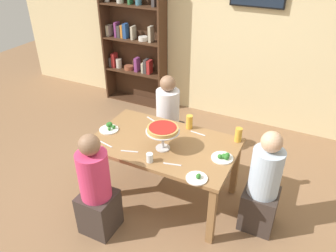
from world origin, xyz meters
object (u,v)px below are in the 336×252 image
object	(u,v)px
salad_plate_far_diner	(109,128)
cutlery_fork_far	(106,144)
diner_near_left	(96,192)
salad_plate_near_diner	(197,178)
diner_far_left	(168,122)
deep_dish_pizza_stand	(163,131)
cutlery_knife_far	(172,164)
water_glass_clear_near	(150,158)
dining_table	(164,149)
beer_glass_amber_short	(189,122)
cutlery_knife_near	(198,133)
bookshelf	(134,39)
diner_head_east	(262,189)
beer_glass_amber_tall	(238,135)
cutlery_spare_fork	(129,151)
cutlery_fork_near	(152,120)
salad_plate_spare	(223,157)

from	to	relation	value
salad_plate_far_diner	cutlery_fork_far	world-z (taller)	salad_plate_far_diner
diner_near_left	salad_plate_near_diner	xyz separation A→B (m)	(0.91, 0.33, 0.26)
salad_plate_near_diner	cutlery_fork_far	xyz separation A→B (m)	(-1.07, 0.09, -0.01)
diner_far_left	deep_dish_pizza_stand	xyz separation A→B (m)	(0.37, -0.88, 0.47)
diner_far_left	salad_plate_near_diner	xyz separation A→B (m)	(0.87, -1.17, 0.26)
cutlery_knife_far	water_glass_clear_near	bearing A→B (deg)	-179.81
dining_table	beer_glass_amber_short	xyz separation A→B (m)	(0.13, 0.39, 0.17)
deep_dish_pizza_stand	salad_plate_near_diner	distance (m)	0.61
cutlery_knife_near	cutlery_knife_far	bearing A→B (deg)	94.41
bookshelf	beer_glass_amber_short	size ratio (longest dim) A/B	13.63
diner_head_east	cutlery_fork_far	xyz separation A→B (m)	(-1.61, -0.33, 0.25)
beer_glass_amber_tall	cutlery_spare_fork	xyz separation A→B (m)	(-0.94, -0.67, -0.08)
beer_glass_amber_tall	cutlery_knife_near	distance (m)	0.45
bookshelf	salad_plate_near_diner	world-z (taller)	bookshelf
bookshelf	beer_glass_amber_tall	xyz separation A→B (m)	(2.26, -1.65, -0.29)
salad_plate_near_diner	cutlery_spare_fork	world-z (taller)	salad_plate_near_diner
deep_dish_pizza_stand	cutlery_spare_fork	size ratio (longest dim) A/B	1.92
dining_table	salad_plate_far_diner	xyz separation A→B (m)	(-0.67, -0.03, 0.11)
bookshelf	diner_near_left	distance (m)	3.06
dining_table	cutlery_fork_far	bearing A→B (deg)	-150.45
diner_far_left	bookshelf	bearing A→B (deg)	-135.25
salad_plate_near_diner	cutlery_spare_fork	bearing A→B (deg)	173.09
diner_head_east	cutlery_spare_fork	distance (m)	1.38
salad_plate_far_diner	cutlery_fork_near	distance (m)	0.52
diner_far_left	salad_plate_far_diner	bearing A→B (deg)	-22.84
beer_glass_amber_short	diner_head_east	bearing A→B (deg)	-20.82
salad_plate_near_diner	water_glass_clear_near	xyz separation A→B (m)	(-0.51, 0.04, 0.03)
cutlery_fork_near	cutlery_spare_fork	size ratio (longest dim) A/B	1.00
bookshelf	salad_plate_far_diner	distance (m)	2.27
beer_glass_amber_short	dining_table	bearing A→B (deg)	-108.34
deep_dish_pizza_stand	salad_plate_near_diner	bearing A→B (deg)	-30.64
salad_plate_far_diner	cutlery_knife_far	world-z (taller)	salad_plate_far_diner
diner_near_left	cutlery_fork_far	bearing A→B (deg)	20.45
water_glass_clear_near	cutlery_fork_far	world-z (taller)	water_glass_clear_near
salad_plate_spare	cutlery_fork_near	distance (m)	1.06
diner_far_left	salad_plate_spare	bearing A→B (deg)	51.97
salad_plate_near_diner	cutlery_knife_near	xyz separation A→B (m)	(-0.28, 0.72, -0.01)
salad_plate_spare	beer_glass_amber_tall	xyz separation A→B (m)	(0.04, 0.37, 0.06)
cutlery_knife_near	salad_plate_far_diner	bearing A→B (deg)	27.01
diner_near_left	beer_glass_amber_short	xyz separation A→B (m)	(0.50, 1.12, 0.33)
beer_glass_amber_short	water_glass_clear_near	distance (m)	0.75
bookshelf	cutlery_knife_near	distance (m)	2.52
bookshelf	deep_dish_pizza_stand	bearing A→B (deg)	-52.88
dining_table	beer_glass_amber_short	bearing A→B (deg)	71.66
salad_plate_spare	cutlery_knife_near	xyz separation A→B (m)	(-0.40, 0.32, -0.02)
salad_plate_far_diner	salad_plate_spare	bearing A→B (deg)	1.43
salad_plate_near_diner	cutlery_knife_far	size ratio (longest dim) A/B	1.11
cutlery_spare_fork	beer_glass_amber_short	bearing A→B (deg)	43.82
diner_far_left	salad_plate_spare	size ratio (longest dim) A/B	5.28
salad_plate_near_diner	cutlery_fork_far	size ratio (longest dim) A/B	1.11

